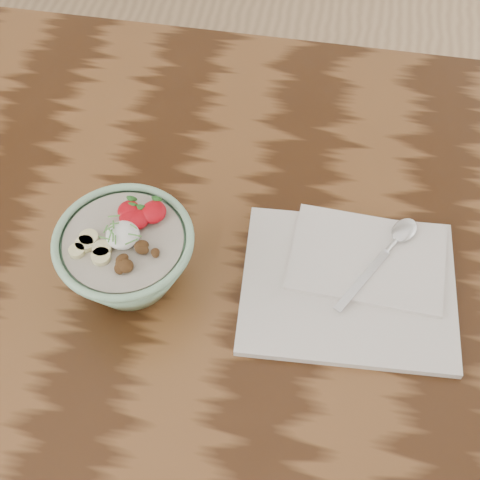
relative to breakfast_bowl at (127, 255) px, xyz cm
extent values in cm
cube|color=#371E0D|center=(-1.77, 6.13, -7.79)|extent=(160.00, 90.00, 4.00)
cylinder|color=#89B893|center=(-0.02, -0.05, -5.25)|extent=(7.50, 7.50, 1.07)
torus|color=#89B893|center=(-0.02, -0.05, 3.50)|extent=(17.06, 17.06, 0.98)
cylinder|color=#BCAE9B|center=(-0.02, -0.05, 2.97)|extent=(14.47, 14.47, 0.89)
ellipsoid|color=white|center=(0.03, 0.13, 4.19)|extent=(4.02, 4.02, 2.21)
ellipsoid|color=#B40812|center=(0.15, 2.91, 4.13)|extent=(2.62, 2.88, 1.44)
cone|color=#286623|center=(0.15, 4.08, 4.43)|extent=(1.40, 1.03, 1.52)
ellipsoid|color=#B40812|center=(-0.24, 3.80, 4.17)|extent=(2.73, 3.00, 1.50)
cone|color=#286623|center=(-0.24, 5.03, 4.47)|extent=(1.40, 1.03, 1.52)
ellipsoid|color=#B40812|center=(1.24, 2.74, 4.15)|extent=(2.68, 2.95, 1.47)
cone|color=#286623|center=(1.24, 3.95, 4.45)|extent=(1.40, 1.03, 1.52)
ellipsoid|color=#B40812|center=(2.82, 4.03, 4.26)|extent=(3.09, 3.40, 1.70)
cone|color=#286623|center=(2.82, 5.42, 4.56)|extent=(1.40, 1.03, 1.52)
cylinder|color=beige|center=(-4.81, -2.70, 3.81)|extent=(1.90, 1.90, 0.70)
cylinder|color=beige|center=(-2.00, -1.99, 3.81)|extent=(2.28, 2.28, 0.70)
cylinder|color=beige|center=(-4.21, -1.60, 3.81)|extent=(2.17, 2.17, 0.70)
cylinder|color=beige|center=(-1.81, -2.99, 3.81)|extent=(2.28, 2.28, 0.70)
cylinder|color=beige|center=(-3.97, -0.70, 3.81)|extent=(2.30, 2.30, 0.70)
ellipsoid|color=#523218|center=(0.95, -3.85, 4.00)|extent=(2.01, 1.76, 1.23)
ellipsoid|color=#523218|center=(1.47, -3.89, 4.04)|extent=(2.50, 2.49, 1.35)
ellipsoid|color=#523218|center=(0.77, -4.35, 3.92)|extent=(1.77, 1.83, 0.88)
ellipsoid|color=#523218|center=(2.70, -1.34, 4.03)|extent=(1.93, 1.53, 1.04)
ellipsoid|color=#523218|center=(0.76, -3.01, 3.99)|extent=(1.97, 1.99, 1.24)
ellipsoid|color=#523218|center=(4.26, -1.30, 3.80)|extent=(1.27, 1.30, 0.70)
ellipsoid|color=#523218|center=(2.53, -0.85, 4.03)|extent=(2.24, 2.10, 1.13)
ellipsoid|color=#523218|center=(4.36, -1.52, 3.81)|extent=(1.16, 1.32, 0.72)
cylinder|color=#50903D|center=(-1.35, 1.83, 5.41)|extent=(1.38, 0.59, 0.23)
cylinder|color=#50903D|center=(-0.99, 0.79, 5.41)|extent=(1.05, 0.51, 0.22)
cylinder|color=#50903D|center=(-1.06, -0.40, 5.41)|extent=(0.88, 0.80, 0.21)
cylinder|color=#50903D|center=(1.80, -0.41, 5.41)|extent=(1.62, 0.30, 0.24)
cylinder|color=#50903D|center=(-1.80, -0.15, 5.41)|extent=(0.34, 1.14, 0.22)
cylinder|color=#50903D|center=(1.65, -1.38, 5.41)|extent=(1.37, 1.08, 0.23)
cylinder|color=#50903D|center=(-1.08, 0.64, 5.41)|extent=(0.57, 1.17, 0.22)
cylinder|color=#50903D|center=(-0.25, -1.43, 5.41)|extent=(0.52, 1.24, 0.22)
cylinder|color=#50903D|center=(-1.02, -0.87, 5.41)|extent=(0.28, 1.60, 0.24)
cylinder|color=#50903D|center=(-0.61, -1.21, 5.41)|extent=(0.45, 1.05, 0.22)
cylinder|color=#50903D|center=(-1.40, 0.08, 5.41)|extent=(0.87, 0.91, 0.22)
cylinder|color=#50903D|center=(1.32, 0.79, 5.41)|extent=(0.98, 0.64, 0.22)
cylinder|color=#50903D|center=(-1.00, -1.40, 5.41)|extent=(0.25, 0.97, 0.21)
cylinder|color=#50903D|center=(-1.56, -1.41, 5.41)|extent=(1.39, 0.38, 0.23)
cube|color=silver|center=(27.70, 3.32, -5.26)|extent=(28.46, 23.54, 1.05)
cube|color=silver|center=(29.80, 7.51, -4.43)|extent=(20.51, 14.53, 0.63)
cube|color=silver|center=(29.27, 3.73, -3.94)|extent=(6.60, 10.31, 0.34)
cylinder|color=silver|center=(32.84, 9.88, -3.77)|extent=(2.07, 2.89, 0.69)
ellipsoid|color=silver|center=(34.26, 12.33, -3.64)|extent=(4.86, 5.41, 0.93)
camera|label=1|loc=(21.26, -41.90, 69.05)|focal=50.00mm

